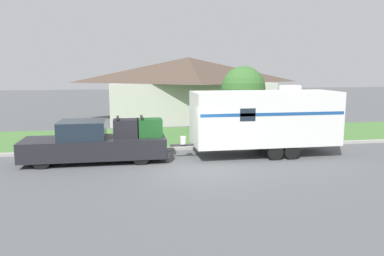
% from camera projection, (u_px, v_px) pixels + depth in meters
% --- Properties ---
extents(ground_plane, '(120.00, 120.00, 0.00)m').
position_uv_depth(ground_plane, '(193.00, 169.00, 15.46)').
color(ground_plane, '#515456').
extents(curb_strip, '(80.00, 0.30, 0.14)m').
position_uv_depth(curb_strip, '(181.00, 148.00, 19.10)').
color(curb_strip, '#999993').
rests_on(curb_strip, ground_plane).
extents(lawn_strip, '(80.00, 7.00, 0.03)m').
position_uv_depth(lawn_strip, '(172.00, 137.00, 22.66)').
color(lawn_strip, '#477538').
rests_on(lawn_strip, ground_plane).
extents(house_across_street, '(13.17, 8.29, 4.98)m').
position_uv_depth(house_across_street, '(188.00, 87.00, 30.25)').
color(house_across_street, '#B2B2A8').
rests_on(house_across_street, ground_plane).
extents(pickup_truck, '(6.30, 2.02, 1.99)m').
position_uv_depth(pickup_truck, '(97.00, 143.00, 16.54)').
color(pickup_truck, black).
rests_on(pickup_truck, ground_plane).
extents(travel_trailer, '(7.92, 2.40, 3.32)m').
position_uv_depth(travel_trailer, '(265.00, 118.00, 17.70)').
color(travel_trailer, black).
rests_on(travel_trailer, ground_plane).
extents(mailbox, '(0.48, 0.20, 1.26)m').
position_uv_depth(mailbox, '(303.00, 125.00, 20.95)').
color(mailbox, brown).
rests_on(mailbox, ground_plane).
extents(tree_in_yard, '(2.60, 2.60, 4.24)m').
position_uv_depth(tree_in_yard, '(243.00, 89.00, 22.05)').
color(tree_in_yard, brown).
rests_on(tree_in_yard, ground_plane).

